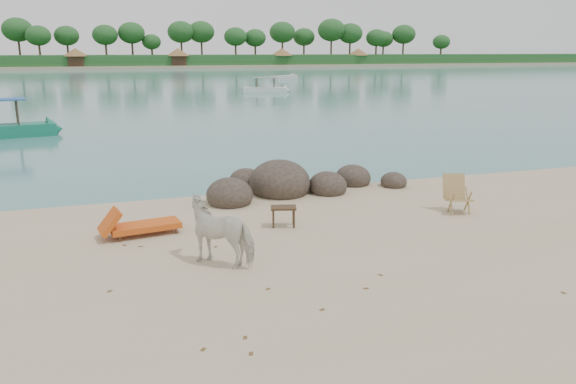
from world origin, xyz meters
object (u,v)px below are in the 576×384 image
object	(u,v)px
side_table	(283,218)
lounge_chair	(145,223)
deck_chair	(460,196)
boulders	(288,185)
cow	(223,232)

from	to	relation	value
side_table	lounge_chair	bearing A→B (deg)	-171.47
lounge_chair	deck_chair	distance (m)	8.09
boulders	deck_chair	xyz separation A→B (m)	(3.64, -3.57, 0.25)
boulders	lounge_chair	xyz separation A→B (m)	(-4.42, -2.85, 0.05)
side_table	lounge_chair	distance (m)	3.29
lounge_chair	boulders	bearing A→B (deg)	24.12
lounge_chair	side_table	bearing A→B (deg)	-15.92
cow	deck_chair	xyz separation A→B (m)	(6.67, 1.56, -0.17)
cow	lounge_chair	bearing A→B (deg)	-107.94
boulders	lounge_chair	size ratio (longest dim) A/B	3.25
lounge_chair	deck_chair	world-z (taller)	deck_chair
side_table	lounge_chair	size ratio (longest dim) A/B	0.31
side_table	boulders	bearing A→B (deg)	86.23
boulders	cow	size ratio (longest dim) A/B	4.08
cow	side_table	xyz separation A→B (m)	(1.88, 1.87, -0.42)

